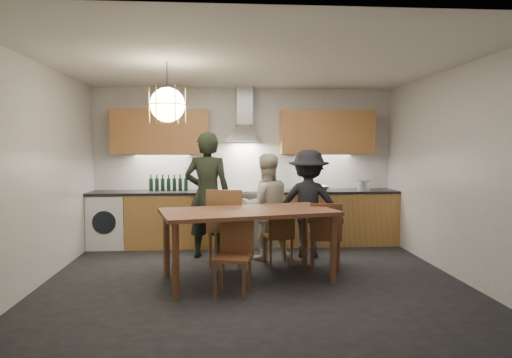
{
  "coord_description": "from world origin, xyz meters",
  "views": [
    {
      "loc": [
        -0.37,
        -5.47,
        1.61
      ],
      "look_at": [
        0.06,
        0.4,
        1.2
      ],
      "focal_mm": 32.0,
      "sensor_mm": 36.0,
      "label": 1
    }
  ],
  "objects": [
    {
      "name": "counter_run",
      "position": [
        0.02,
        1.95,
        0.45
      ],
      "size": [
        5.0,
        0.62,
        0.9
      ],
      "color": "tan",
      "rests_on": "ground"
    },
    {
      "name": "range_stove",
      "position": [
        0.0,
        1.94,
        0.44
      ],
      "size": [
        0.9,
        0.6,
        0.92
      ],
      "color": "silver",
      "rests_on": "ground"
    },
    {
      "name": "chair_back_mid",
      "position": [
        0.4,
        0.59,
        0.47
      ],
      "size": [
        0.43,
        0.43,
        0.81
      ],
      "rotation": [
        0.0,
        0.0,
        3.34
      ],
      "color": "brown",
      "rests_on": "ground"
    },
    {
      "name": "mixing_bowl",
      "position": [
        1.21,
        1.86,
        0.94
      ],
      "size": [
        0.35,
        0.35,
        0.08
      ],
      "primitive_type": "imported",
      "rotation": [
        0.0,
        0.0,
        -0.01
      ],
      "color": "#B1B2B5",
      "rests_on": "counter_run"
    },
    {
      "name": "ground",
      "position": [
        0.0,
        0.0,
        0.0
      ],
      "size": [
        5.0,
        5.0,
        0.0
      ],
      "primitive_type": "plane",
      "color": "black",
      "rests_on": "ground"
    },
    {
      "name": "stock_pot",
      "position": [
        1.97,
        1.92,
        0.97
      ],
      "size": [
        0.25,
        0.25,
        0.15
      ],
      "primitive_type": "cylinder",
      "rotation": [
        0.0,
        0.0,
        0.21
      ],
      "color": "silver",
      "rests_on": "counter_run"
    },
    {
      "name": "chair_front",
      "position": [
        -0.24,
        -0.51,
        0.49
      ],
      "size": [
        0.47,
        0.47,
        0.85
      ],
      "rotation": [
        0.0,
        0.0,
        -0.27
      ],
      "color": "brown",
      "rests_on": "ground"
    },
    {
      "name": "person_mid",
      "position": [
        0.25,
        1.0,
        0.76
      ],
      "size": [
        0.81,
        0.67,
        1.52
      ],
      "primitive_type": "imported",
      "rotation": [
        0.0,
        0.0,
        3.28
      ],
      "color": "beige",
      "rests_on": "ground"
    },
    {
      "name": "dining_table",
      "position": [
        -0.07,
        -0.04,
        0.76
      ],
      "size": [
        2.22,
        1.47,
        0.86
      ],
      "rotation": [
        0.0,
        0.0,
        0.24
      ],
      "color": "brown",
      "rests_on": "ground"
    },
    {
      "name": "room_shell",
      "position": [
        0.0,
        0.0,
        1.71
      ],
      "size": [
        5.02,
        4.52,
        2.61
      ],
      "color": "white",
      "rests_on": "ground"
    },
    {
      "name": "wine_bottles",
      "position": [
        -1.25,
        2.02,
        1.03
      ],
      "size": [
        0.63,
        0.06,
        0.26
      ],
      "color": "black",
      "rests_on": "counter_run"
    },
    {
      "name": "chair_back_right",
      "position": [
        0.96,
        0.29,
        0.51
      ],
      "size": [
        0.46,
        0.46,
        0.9
      ],
      "rotation": [
        0.0,
        0.0,
        2.98
      ],
      "color": "#5A2F1A",
      "rests_on": "ground"
    },
    {
      "name": "pendant_lamp",
      "position": [
        -1.0,
        -0.1,
        2.1
      ],
      "size": [
        0.43,
        0.43,
        0.7
      ],
      "color": "black",
      "rests_on": "ground"
    },
    {
      "name": "chair_back_left",
      "position": [
        -0.33,
        0.59,
        0.6
      ],
      "size": [
        0.55,
        0.55,
        1.06
      ],
      "rotation": [
        0.0,
        0.0,
        2.97
      ],
      "color": "brown",
      "rests_on": "ground"
    },
    {
      "name": "person_left",
      "position": [
        -0.59,
        1.14,
        0.92
      ],
      "size": [
        0.73,
        0.53,
        1.83
      ],
      "primitive_type": "imported",
      "rotation": [
        0.0,
        0.0,
        2.99
      ],
      "color": "black",
      "rests_on": "ground"
    },
    {
      "name": "person_right",
      "position": [
        0.89,
        1.09,
        0.79
      ],
      "size": [
        1.13,
        0.82,
        1.57
      ],
      "primitive_type": "imported",
      "rotation": [
        0.0,
        0.0,
        2.89
      ],
      "color": "black",
      "rests_on": "ground"
    },
    {
      "name": "wall_fixtures",
      "position": [
        0.0,
        2.07,
        1.87
      ],
      "size": [
        4.3,
        0.54,
        1.1
      ],
      "color": "tan",
      "rests_on": "ground"
    }
  ]
}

